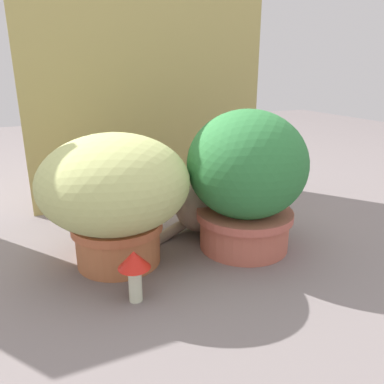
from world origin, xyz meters
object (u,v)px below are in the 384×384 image
leafy_planter (246,178)px  mushroom_ornament_red (134,266)px  grass_planter (115,192)px  cat (210,196)px

leafy_planter → mushroom_ornament_red: bearing=-160.2°
grass_planter → leafy_planter: leafy_planter is taller
grass_planter → cat: bearing=16.4°
grass_planter → mushroom_ornament_red: 0.25m
grass_planter → cat: size_ratio=1.08×
cat → leafy_planter: bearing=-78.9°
cat → mushroom_ornament_red: cat is taller
leafy_planter → mushroom_ornament_red: leafy_planter is taller
grass_planter → leafy_planter: (0.39, -0.07, 0.01)m
grass_planter → mushroom_ornament_red: grass_planter is taller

